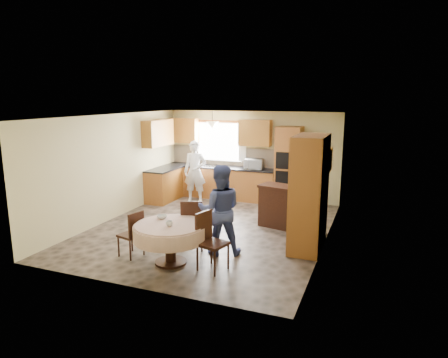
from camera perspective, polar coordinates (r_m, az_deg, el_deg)
The scene contains 36 objects.
floor at distance 9.00m, azimuth -1.98°, elevation -7.10°, with size 5.00×6.00×0.01m, color brown.
ceiling at distance 8.53m, azimuth -2.10°, elevation 9.00°, with size 5.00×6.00×0.01m, color white.
wall_back at distance 11.46m, azimuth 3.94°, elevation 3.40°, with size 5.00×0.02×2.50m, color tan.
wall_front at distance 6.12m, azimuth -13.31°, elevation -4.30°, with size 5.00×0.02×2.50m, color tan.
wall_left at distance 9.93m, azimuth -15.40°, elevation 1.71°, with size 0.02×6.00×2.50m, color tan.
wall_right at distance 8.04m, azimuth 14.54°, elevation -0.54°, with size 0.02×6.00×2.50m, color tan.
window at distance 11.73m, azimuth -0.74°, elevation 5.35°, with size 1.40×0.03×1.10m, color white.
curtain_left at distance 11.98m, azimuth -4.17°, elevation 5.70°, with size 0.22×0.02×1.15m, color white.
curtain_right at distance 11.42m, azimuth 2.67°, elevation 5.41°, with size 0.22×0.02×1.15m, color white.
base_cab_back at distance 11.61m, azimuth -0.56°, elevation -0.52°, with size 3.30×0.60×0.88m, color #AB5F2D.
counter_back at distance 11.52m, azimuth -0.57°, elevation 1.71°, with size 3.30×0.64×0.04m, color black.
base_cab_left at distance 11.40m, azimuth -8.58°, elevation -0.89°, with size 0.60×1.20×0.88m, color #AB5F2D.
counter_left at distance 11.31m, azimuth -8.65°, elevation 1.39°, with size 0.64×1.20×0.04m, color black.
backsplash at distance 11.74m, azimuth -0.04°, elevation 3.29°, with size 3.30×0.02×0.55m, color #CFB492.
wall_cab_left at distance 12.00m, azimuth -5.69°, elevation 6.93°, with size 0.85×0.33×0.72m, color #AF712B.
wall_cab_right at distance 11.18m, azimuth 4.47°, elevation 6.60°, with size 0.90×0.33×0.72m, color #AF712B.
wall_cab_side at distance 11.24m, azimuth -9.41°, elevation 6.50°, with size 0.33×1.20×0.72m, color #AF712B.
oven_tower at distance 10.90m, azimuth 9.21°, elevation 1.84°, with size 0.66×0.62×2.12m, color #AB5F2D.
oven_upper at distance 10.56m, azimuth 8.88°, elevation 2.58°, with size 0.56×0.01×0.45m, color black.
oven_lower at distance 10.66m, azimuth 8.79°, elevation -0.07°, with size 0.56×0.01×0.45m, color black.
pendant at distance 11.24m, azimuth -1.68°, elevation 7.73°, with size 0.36×0.36×0.18m, color beige.
sideboard at distance 9.03m, azimuth 8.93°, elevation -4.20°, with size 1.25×0.52×0.90m, color #32190D.
space_heater at distance 9.22m, azimuth 9.17°, elevation -5.08°, with size 0.38×0.27×0.53m, color black.
cupboard at distance 7.74m, azimuth 12.07°, elevation -2.02°, with size 0.58×1.16×2.21m, color #AB5F2D.
dining_table at distance 7.11m, azimuth -7.71°, elevation -7.61°, with size 1.28×1.28×0.73m.
chair_left at distance 7.53m, azimuth -12.86°, elevation -7.38°, with size 0.46×0.46×0.86m.
chair_back at distance 7.67m, azimuth -4.55°, elevation -6.19°, with size 0.55×0.55×0.99m.
chair_right at distance 6.84m, azimuth -2.16°, elevation -8.41°, with size 0.54×0.54×1.00m.
framed_picture at distance 8.42m, azimuth 14.83°, elevation 2.64°, with size 0.06×0.59×0.48m.
microwave at distance 11.10m, azimuth 4.32°, elevation 2.14°, with size 0.51×0.35×0.28m, color silver.
person_sink at distance 11.07m, azimuth -4.16°, elevation 1.05°, with size 0.63×0.41×1.72m, color silver.
person_dining at distance 7.40m, azimuth -0.60°, elevation -4.44°, with size 0.82×0.64×1.69m, color #39447D.
bowl_sideboard at distance 8.96m, azimuth 7.59°, elevation -1.14°, with size 0.24×0.24×0.06m, color #B2B2B2.
bottle_sideboard at distance 8.83m, azimuth 11.01°, elevation -0.56°, with size 0.13×0.13×0.33m, color silver.
cup_table at distance 6.91m, azimuth -7.80°, elevation -6.35°, with size 0.12×0.12×0.09m, color #B2B2B2.
bowl_table at distance 7.37m, azimuth -8.86°, elevation -5.37°, with size 0.19×0.19×0.06m, color #B2B2B2.
Camera 1 is at (3.40, -7.81, 2.91)m, focal length 32.00 mm.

